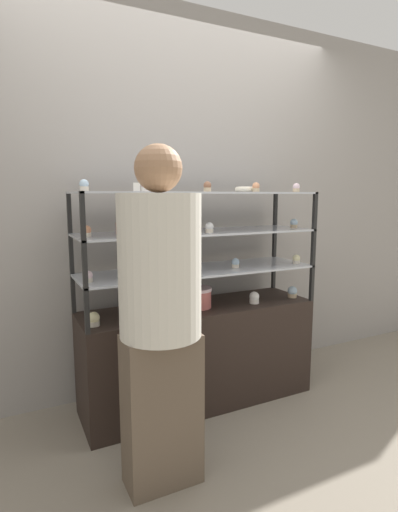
{
  "coord_description": "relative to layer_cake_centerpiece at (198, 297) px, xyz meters",
  "views": [
    {
      "loc": [
        -1.1,
        -2.22,
        1.35
      ],
      "look_at": [
        0.0,
        0.0,
        0.97
      ],
      "focal_mm": 28.0,
      "sensor_mm": 36.0,
      "label": 1
    }
  ],
  "objects": [
    {
      "name": "price_tag_3",
      "position": [
        -0.44,
        -0.19,
        0.68
      ],
      "size": [
        0.04,
        0.0,
        0.04
      ],
      "color": "white",
      "rests_on": "display_riser_upper"
    },
    {
      "name": "cupcake_0",
      "position": [
        -0.67,
        -0.08,
        -0.03
      ],
      "size": [
        0.07,
        0.07,
        0.08
      ],
      "color": "beige",
      "rests_on": "display_base"
    },
    {
      "name": "cupcake_9",
      "position": [
        0.03,
        -0.1,
        0.45
      ],
      "size": [
        0.05,
        0.05,
        0.06
      ],
      "color": "beige",
      "rests_on": "display_riser_middle"
    },
    {
      "name": "cupcake_6",
      "position": [
        0.25,
        -0.04,
        0.21
      ],
      "size": [
        0.05,
        0.05,
        0.06
      ],
      "color": "beige",
      "rests_on": "display_riser_lower"
    },
    {
      "name": "layer_cake_centerpiece",
      "position": [
        0.0,
        0.0,
        0.0
      ],
      "size": [
        0.18,
        0.18,
        0.13
      ],
      "color": "#C66660",
      "rests_on": "display_base"
    },
    {
      "name": "display_riser_lower",
      "position": [
        0.02,
        0.02,
        0.16
      ],
      "size": [
        1.51,
        0.45,
        0.24
      ],
      "color": "black",
      "rests_on": "display_base"
    },
    {
      "name": "back_wall",
      "position": [
        0.02,
        0.39,
        0.59
      ],
      "size": [
        8.0,
        0.05,
        2.6
      ],
      "color": "gray",
      "rests_on": "ground_plane"
    },
    {
      "name": "cupcake_4",
      "position": [
        -0.68,
        -0.06,
        0.21
      ],
      "size": [
        0.05,
        0.05,
        0.06
      ],
      "color": "beige",
      "rests_on": "display_riser_lower"
    },
    {
      "name": "donut_glazed",
      "position": [
        0.36,
        0.02,
        0.68
      ],
      "size": [
        0.14,
        0.14,
        0.03
      ],
      "color": "#EFE5CC",
      "rests_on": "display_riser_upper"
    },
    {
      "name": "display_riser_middle",
      "position": [
        0.02,
        0.02,
        0.4
      ],
      "size": [
        1.51,
        0.45,
        0.24
      ],
      "color": "black",
      "rests_on": "display_riser_lower"
    },
    {
      "name": "cupcake_12",
      "position": [
        -0.34,
        -0.03,
        0.69
      ],
      "size": [
        0.05,
        0.05,
        0.06
      ],
      "color": "white",
      "rests_on": "display_riser_upper"
    },
    {
      "name": "sheet_cake_frosted",
      "position": [
        -0.39,
        -0.01,
        0.45
      ],
      "size": [
        0.21,
        0.14,
        0.07
      ],
      "color": "#C66660",
      "rests_on": "display_riser_middle"
    },
    {
      "name": "customer_figure",
      "position": [
        -0.47,
        -0.58,
        0.13
      ],
      "size": [
        0.37,
        0.37,
        1.57
      ],
      "color": "brown",
      "rests_on": "ground_plane"
    },
    {
      "name": "cupcake_2",
      "position": [
        0.38,
        -0.08,
        -0.03
      ],
      "size": [
        0.07,
        0.07,
        0.08
      ],
      "color": "white",
      "rests_on": "display_base"
    },
    {
      "name": "price_tag_1",
      "position": [
        -0.27,
        -0.19,
        0.2
      ],
      "size": [
        0.04,
        0.0,
        0.04
      ],
      "color": "white",
      "rests_on": "display_riser_lower"
    },
    {
      "name": "cupcake_8",
      "position": [
        -0.68,
        -0.02,
        0.45
      ],
      "size": [
        0.05,
        0.05,
        0.06
      ],
      "color": "beige",
      "rests_on": "display_riser_middle"
    },
    {
      "name": "cupcake_11",
      "position": [
        -0.69,
        -0.09,
        0.69
      ],
      "size": [
        0.05,
        0.05,
        0.06
      ],
      "color": "beige",
      "rests_on": "display_riser_upper"
    },
    {
      "name": "price_tag_0",
      "position": [
        -0.21,
        -0.19,
        -0.04
      ],
      "size": [
        0.04,
        0.0,
        0.04
      ],
      "color": "white",
      "rests_on": "display_base"
    },
    {
      "name": "cupcake_15",
      "position": [
        0.7,
        -0.07,
        0.69
      ],
      "size": [
        0.05,
        0.05,
        0.06
      ],
      "color": "#CCB28C",
      "rests_on": "display_riser_upper"
    },
    {
      "name": "cupcake_13",
      "position": [
        0.01,
        -0.09,
        0.69
      ],
      "size": [
        0.05,
        0.05,
        0.06
      ],
      "color": "#CCB28C",
      "rests_on": "display_riser_upper"
    },
    {
      "name": "cupcake_14",
      "position": [
        0.38,
        -0.07,
        0.69
      ],
      "size": [
        0.05,
        0.05,
        0.06
      ],
      "color": "#CCB28C",
      "rests_on": "display_riser_upper"
    },
    {
      "name": "cupcake_7",
      "position": [
        0.71,
        -0.09,
        0.21
      ],
      "size": [
        0.05,
        0.05,
        0.06
      ],
      "color": "beige",
      "rests_on": "display_riser_lower"
    },
    {
      "name": "ground_plane",
      "position": [
        0.02,
        0.02,
        -0.71
      ],
      "size": [
        20.0,
        20.0,
        0.0
      ],
      "primitive_type": "plane",
      "color": "gray"
    },
    {
      "name": "cupcake_5",
      "position": [
        -0.22,
        -0.09,
        0.21
      ],
      "size": [
        0.05,
        0.05,
        0.06
      ],
      "color": "beige",
      "rests_on": "display_riser_lower"
    },
    {
      "name": "cupcake_1",
      "position": [
        -0.32,
        -0.02,
        -0.03
      ],
      "size": [
        0.07,
        0.07,
        0.08
      ],
      "color": "#CCB28C",
      "rests_on": "display_base"
    },
    {
      "name": "cupcake_3",
      "position": [
        0.7,
        -0.07,
        -0.03
      ],
      "size": [
        0.07,
        0.07,
        0.08
      ],
      "color": "#CCB28C",
      "rests_on": "display_base"
    },
    {
      "name": "display_riser_upper",
      "position": [
        0.02,
        0.02,
        0.65
      ],
      "size": [
        1.51,
        0.45,
        0.24
      ],
      "color": "black",
      "rests_on": "display_riser_middle"
    },
    {
      "name": "cupcake_10",
      "position": [
        0.72,
        -0.04,
        0.45
      ],
      "size": [
        0.05,
        0.05,
        0.06
      ],
      "color": "#CCB28C",
      "rests_on": "display_riser_middle"
    },
    {
      "name": "display_base",
      "position": [
        0.02,
        0.02,
        -0.39
      ],
      "size": [
        1.51,
        0.45,
        0.65
      ],
      "color": "black",
      "rests_on": "ground_plane"
    },
    {
      "name": "price_tag_2",
      "position": [
        -0.13,
        -0.19,
        0.44
      ],
      "size": [
        0.04,
        0.0,
        0.04
      ],
      "color": "white",
      "rests_on": "display_riser_middle"
    }
  ]
}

